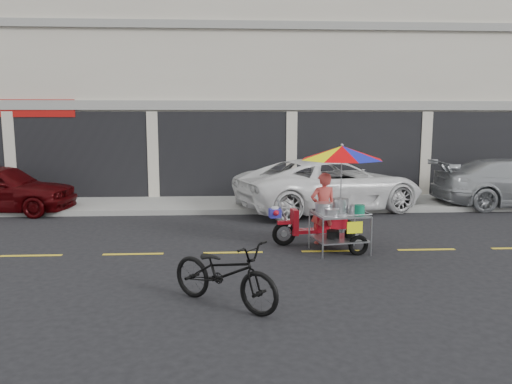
{
  "coord_description": "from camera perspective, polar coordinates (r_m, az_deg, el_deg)",
  "views": [
    {
      "loc": [
        -2.09,
        -9.81,
        2.71
      ],
      "look_at": [
        -1.5,
        0.6,
        1.15
      ],
      "focal_mm": 35.0,
      "sensor_mm": 36.0,
      "label": 1
    }
  ],
  "objects": [
    {
      "name": "sidewalk",
      "position": [
        15.67,
        4.46,
        -1.19
      ],
      "size": [
        45.0,
        3.0,
        0.15
      ],
      "primitive_type": "cube",
      "color": "gray",
      "rests_on": "ground"
    },
    {
      "name": "centerline",
      "position": [
        10.39,
        8.54,
        -6.69
      ],
      "size": [
        42.0,
        0.1,
        0.01
      ],
      "primitive_type": "cube",
      "color": "gold",
      "rests_on": "ground"
    },
    {
      "name": "near_bicycle",
      "position": [
        7.29,
        -3.62,
        -9.21
      ],
      "size": [
        1.88,
        1.7,
        0.99
      ],
      "primitive_type": "imported",
      "rotation": [
        0.0,
        0.0,
        0.89
      ],
      "color": "black",
      "rests_on": "ground"
    },
    {
      "name": "white_pickup",
      "position": [
        14.7,
        8.51,
        0.83
      ],
      "size": [
        6.06,
        4.22,
        1.54
      ],
      "primitive_type": "imported",
      "rotation": [
        0.0,
        0.0,
        1.9
      ],
      "color": "white",
      "rests_on": "ground"
    },
    {
      "name": "ground",
      "position": [
        10.39,
        8.54,
        -6.71
      ],
      "size": [
        90.0,
        90.0,
        0.0
      ],
      "primitive_type": "plane",
      "color": "black"
    },
    {
      "name": "shophouse_block",
      "position": [
        21.04,
        10.49,
        12.53
      ],
      "size": [
        36.0,
        8.11,
        10.4
      ],
      "color": "beige",
      "rests_on": "ground"
    },
    {
      "name": "food_vendor_rig",
      "position": [
        10.37,
        8.87,
        1.05
      ],
      "size": [
        2.39,
        1.93,
        2.2
      ],
      "rotation": [
        0.0,
        0.0,
        0.16
      ],
      "color": "black",
      "rests_on": "ground"
    }
  ]
}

